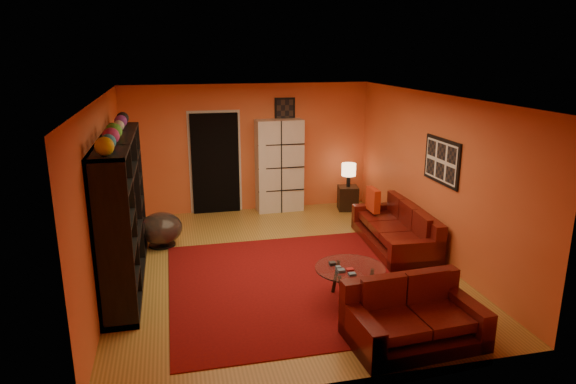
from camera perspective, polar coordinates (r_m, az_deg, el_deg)
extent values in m
plane|color=olive|center=(8.10, -0.90, -8.09)|extent=(6.00, 6.00, 0.00)
plane|color=white|center=(7.45, -0.98, 10.56)|extent=(6.00, 6.00, 0.00)
plane|color=#D95C2F|center=(10.56, -4.36, 4.88)|extent=(6.00, 0.00, 6.00)
plane|color=#D95C2F|center=(4.93, 6.44, -7.83)|extent=(6.00, 0.00, 6.00)
plane|color=#D95C2F|center=(7.58, -19.76, -0.29)|extent=(0.00, 6.00, 6.00)
plane|color=#D95C2F|center=(8.53, 15.71, 1.77)|extent=(0.00, 6.00, 6.00)
cube|color=#590A0C|center=(7.50, 1.00, -10.07)|extent=(3.60, 3.60, 0.01)
cube|color=black|center=(10.49, -8.08, 3.14)|extent=(0.95, 0.10, 2.04)
cube|color=black|center=(8.21, 16.73, 3.30)|extent=(0.03, 1.00, 0.70)
cube|color=black|center=(10.56, -0.35, 9.04)|extent=(0.42, 0.03, 0.52)
cube|color=black|center=(7.62, -17.92, -2.00)|extent=(0.45, 3.00, 2.10)
imported|color=black|center=(7.58, -17.53, -2.64)|extent=(0.89, 0.12, 0.51)
cube|color=#480B09|center=(8.95, 11.63, -4.97)|extent=(1.00, 2.17, 0.32)
cube|color=#480B09|center=(8.99, 13.76, -3.22)|extent=(0.31, 2.12, 0.85)
cube|color=#480B09|center=(8.06, 14.11, -6.31)|extent=(0.87, 0.23, 0.62)
cube|color=#480B09|center=(9.76, 9.68, -2.20)|extent=(0.87, 0.23, 0.62)
cube|color=#480B09|center=(8.32, 12.90, -4.36)|extent=(0.68, 0.60, 0.12)
cube|color=#480B09|center=(8.83, 11.49, -3.10)|extent=(0.68, 0.60, 0.12)
cube|color=#480B09|center=(9.35, 10.24, -1.98)|extent=(0.68, 0.60, 0.12)
cube|color=#480B09|center=(6.23, 13.83, -14.66)|extent=(1.55, 1.00, 0.32)
cube|color=#480B09|center=(6.38, 12.34, -11.12)|extent=(1.50, 0.28, 0.85)
cube|color=#480B09|center=(6.49, 19.05, -12.29)|extent=(0.24, 0.91, 0.62)
cube|color=#480B09|center=(5.88, 8.20, -14.62)|extent=(0.24, 0.91, 0.62)
cube|color=#480B09|center=(6.19, 16.52, -11.80)|extent=(0.59, 0.71, 0.12)
cube|color=#480B09|center=(5.92, 11.79, -12.79)|extent=(0.59, 0.71, 0.12)
cube|color=red|center=(9.39, 9.43, -0.85)|extent=(0.12, 0.42, 0.42)
cylinder|color=silver|center=(6.89, 6.92, -8.41)|extent=(0.93, 0.93, 0.02)
cylinder|color=black|center=(7.04, 9.20, -10.02)|extent=(0.05, 0.05, 0.45)
cylinder|color=black|center=(7.18, 5.33, -9.36)|extent=(0.05, 0.05, 0.45)
cylinder|color=black|center=(6.74, 6.05, -11.13)|extent=(0.05, 0.05, 0.45)
cube|color=silver|center=(10.54, -0.97, 2.94)|extent=(0.96, 0.45, 1.89)
cylinder|color=black|center=(9.10, -13.79, -5.69)|extent=(0.44, 0.44, 0.03)
cylinder|color=black|center=(9.07, -13.82, -5.22)|extent=(0.06, 0.06, 0.15)
ellipsoid|color=#463E3D|center=(9.00, -13.91, -3.93)|extent=(0.71, 0.71, 0.53)
cube|color=black|center=(10.80, 6.66, -0.67)|extent=(0.47, 0.47, 0.50)
cylinder|color=black|center=(10.70, 6.72, 1.22)|extent=(0.08, 0.08, 0.23)
cylinder|color=#FFCB8C|center=(10.65, 6.77, 2.50)|extent=(0.29, 0.29, 0.25)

